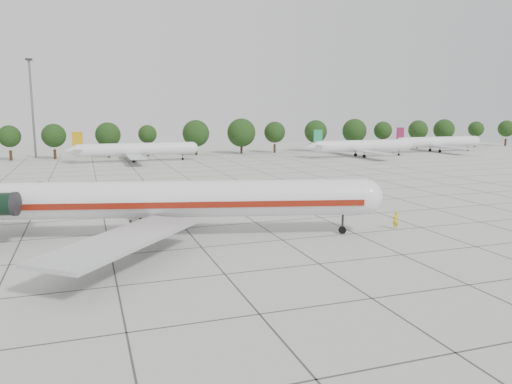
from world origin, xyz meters
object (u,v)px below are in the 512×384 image
bg_airliner_c (136,150)px  ground_crew (395,220)px  bg_airliner_d (363,146)px  floodlight_mast (32,103)px  main_airliner (142,199)px  bg_airliner_e (438,142)px

bg_airliner_c → ground_crew: bearing=-76.7°
ground_crew → bg_airliner_d: bearing=-125.7°
ground_crew → floodlight_mast: (-43.01, 99.62, 13.34)m
bg_airliner_d → floodlight_mast: size_ratio=1.11×
main_airliner → bg_airliner_d: 93.85m
bg_airliner_c → bg_airliner_d: (58.42, -7.40, 0.00)m
bg_airliner_c → floodlight_mast: floodlight_mast is taller
ground_crew → bg_airliner_e: 105.72m
ground_crew → bg_airliner_e: size_ratio=0.07×
bg_airliner_e → bg_airliner_c: bearing=179.8°
main_airliner → ground_crew: bearing=3.5°
main_airliner → bg_airliner_e: bearing=52.9°
bg_airliner_c → bg_airliner_e: same height
ground_crew → bg_airliner_d: 82.70m
bg_airliner_c → bg_airliner_e: 88.26m
ground_crew → floodlight_mast: floodlight_mast is taller
bg_airliner_d → bg_airliner_c: bearing=172.8°
bg_airliner_c → bg_airliner_e: bearing=-0.2°
bg_airliner_c → bg_airliner_d: bearing=-7.2°
bg_airliner_e → floodlight_mast: floodlight_mast is taller
main_airliner → bg_airliner_d: bearing=60.8°
main_airliner → bg_airliner_e: (94.98, 74.70, -0.93)m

